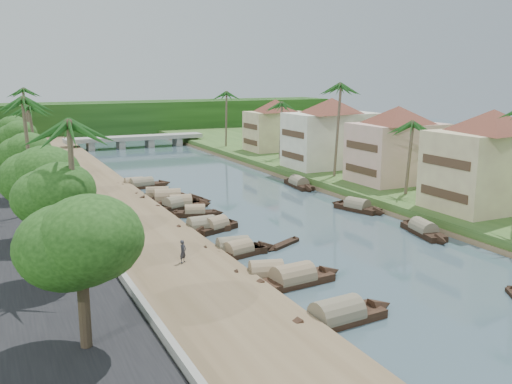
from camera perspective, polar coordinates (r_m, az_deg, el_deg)
name	(u,v)px	position (r m, az deg, el deg)	size (l,w,h in m)	color
ground	(321,235)	(54.11, 6.49, -4.34)	(220.00, 220.00, 0.00)	#3D525B
left_bank	(106,205)	(66.68, -14.73, -1.22)	(10.00, 180.00, 0.80)	brown
right_bank	(361,179)	(80.52, 10.49, 1.32)	(16.00, 180.00, 1.20)	#305120
road	(26,209)	(65.65, -22.04, -1.63)	(8.00, 180.00, 1.40)	black
retaining_wall	(67,200)	(65.87, -18.36, -0.74)	(0.40, 180.00, 1.10)	gray
treeline	(107,118)	(147.06, -14.64, 7.13)	(120.00, 14.00, 8.00)	#15330E
bridge	(135,139)	(120.00, -12.00, 5.19)	(28.00, 4.00, 2.40)	gray
building_near	(490,158)	(63.39, 22.38, 3.13)	(14.85, 14.85, 10.20)	beige
building_mid	(397,143)	(75.61, 13.92, 4.74)	(14.11, 14.11, 9.70)	#E1A99F
building_far	(331,132)	(86.25, 7.51, 5.98)	(15.59, 15.59, 10.20)	white
building_distant	(275,124)	(104.03, 1.95, 6.77)	(12.62, 12.62, 9.20)	beige
sampan_0	(337,317)	(35.83, 8.07, -12.26)	(9.19, 2.60, 2.36)	black
sampan_1	(266,275)	(42.42, 1.04, -8.26)	(7.40, 3.50, 2.16)	black
sampan_2	(293,279)	(41.54, 3.71, -8.72)	(8.88, 2.62, 2.30)	black
sampan_3	(233,249)	(48.39, -2.29, -5.71)	(7.93, 2.59, 2.11)	black
sampan_4	(238,251)	(47.74, -1.79, -5.96)	(6.74, 2.97, 1.92)	black
sampan_5	(216,227)	(55.33, -4.03, -3.48)	(6.34, 3.72, 2.02)	black
sampan_6	(202,228)	(55.13, -5.44, -3.56)	(7.46, 1.98, 2.23)	black
sampan_7	(195,213)	(61.10, -6.11, -2.06)	(6.35, 3.25, 1.74)	black
sampan_8	(180,204)	(65.05, -7.56, -1.23)	(7.47, 3.00, 2.25)	black
sampan_9	(177,205)	(64.67, -7.91, -1.32)	(8.51, 4.39, 2.15)	black
sampan_10	(158,196)	(70.13, -9.82, -0.36)	(8.13, 3.95, 2.20)	black
sampan_11	(168,199)	(67.82, -8.84, -0.73)	(9.14, 3.74, 2.52)	black
sampan_12	(142,185)	(77.19, -11.35, 0.69)	(8.71, 2.72, 2.06)	black
sampan_13	(134,185)	(77.74, -12.10, 0.73)	(7.03, 1.77, 1.96)	black
sampan_14	(423,230)	(56.26, 16.38, -3.69)	(3.20, 8.40, 2.03)	black
sampan_15	(357,207)	(64.21, 10.10, -1.49)	(3.78, 7.57, 2.03)	black
sampan_16	(299,184)	(76.70, 4.30, 0.82)	(2.58, 8.90, 2.15)	black
canoe_1	(284,244)	(50.74, 2.84, -5.25)	(4.82, 3.09, 0.81)	black
canoe_2	(188,201)	(67.89, -6.79, -0.94)	(5.50, 2.37, 0.80)	black
palm_1	(410,125)	(67.45, 15.15, 6.49)	(3.20, 3.20, 9.73)	brown
palm_2	(338,87)	(77.42, 8.16, 10.32)	(3.20, 3.20, 13.82)	brown
palm_3	(281,104)	(93.48, 2.48, 8.74)	(3.20, 3.20, 10.57)	brown
palm_4	(68,127)	(37.38, -18.24, 6.17)	(3.20, 3.20, 12.08)	brown
palm_5	(25,102)	(58.77, -22.06, 8.33)	(3.20, 3.20, 12.71)	brown
palm_6	(34,108)	(76.14, -21.33, 7.83)	(3.20, 3.20, 11.14)	brown
palm_7	(226,94)	(109.32, -3.06, 9.77)	(3.20, 3.20, 11.74)	brown
palm_8	(28,91)	(106.11, -21.86, 9.37)	(3.20, 3.20, 12.44)	brown
tree_0	(80,244)	(29.16, -17.19, -4.99)	(5.25, 5.25, 7.64)	#4A3D2A
tree_1	(54,196)	(39.26, -19.52, -0.37)	(4.56, 4.56, 7.73)	#4A3D2A
tree_2	(40,177)	(49.32, -20.79, 1.41)	(5.50, 5.50, 7.66)	#4A3D2A
tree_3	(25,154)	(67.12, -22.12, 3.58)	(4.89, 4.89, 7.07)	#4A3D2A
tree_4	(17,137)	(80.98, -22.80, 5.10)	(4.41, 4.41, 7.35)	#4A3D2A
tree_5	(11,129)	(97.36, -23.30, 5.78)	(4.45, 4.45, 6.91)	#4A3D2A
tree_6	(354,131)	(90.05, 9.78, 6.01)	(4.50, 4.50, 6.91)	#4A3D2A
person_near	(183,251)	(43.88, -7.31, -5.91)	(0.65, 0.42, 1.77)	#282930
person_far	(116,210)	(58.02, -13.87, -1.78)	(0.86, 0.67, 1.78)	#312922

